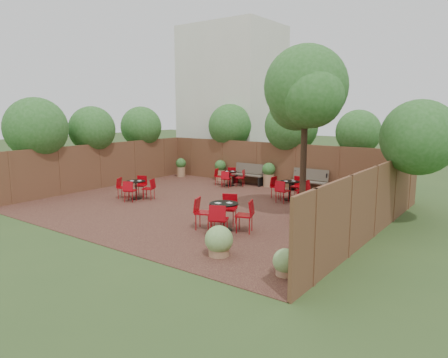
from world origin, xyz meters
The scene contains 13 objects.
ground centered at (0.00, 0.00, 0.00)m, with size 80.00×80.00×0.00m, color #354F23.
courtyard_paving centered at (0.00, 0.00, 0.01)m, with size 12.00×10.00×0.02m, color #351915.
fence_back centered at (0.00, 5.00, 1.00)m, with size 12.00×0.08×2.00m, color brown.
fence_left centered at (-6.00, 0.00, 1.00)m, with size 0.08×10.00×2.00m, color brown.
fence_right centered at (6.00, 0.00, 1.00)m, with size 0.08×10.00×2.00m, color brown.
neighbour_building centered at (-4.50, 8.00, 4.00)m, with size 5.00×4.00×8.00m, color silver.
overhang_foliage centered at (-1.86, 2.51, 2.67)m, with size 15.67×10.55×2.48m.
courtyard_tree centered at (3.51, 0.61, 4.02)m, with size 2.76×2.66×5.47m.
park_bench_left centered at (-1.14, 4.63, 0.52)m, with size 1.58×0.55×0.97m.
park_bench_right centered at (1.92, 4.63, 0.52)m, with size 1.59×0.53×0.98m.
bistro_tables centered at (0.93, 0.60, 0.45)m, with size 8.34×7.43×0.95m.
planters centered at (-0.23, 3.67, 0.58)m, with size 11.39×4.17×1.09m.
low_shrubs centered at (4.49, -3.20, 0.36)m, with size 2.47×2.26×0.74m.
Camera 1 is at (9.23, -11.39, 3.53)m, focal length 33.07 mm.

